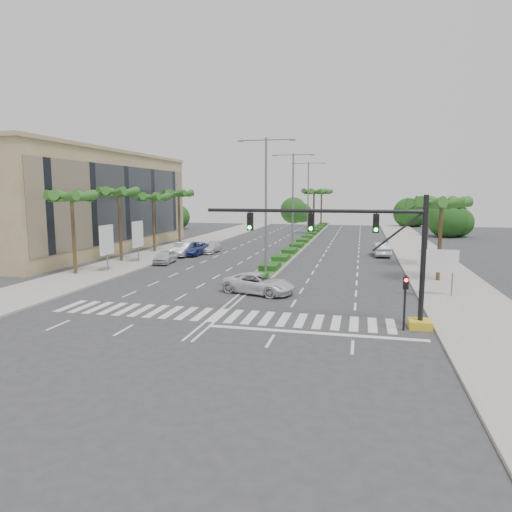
{
  "coord_description": "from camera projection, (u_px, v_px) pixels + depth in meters",
  "views": [
    {
      "loc": [
        8.24,
        -25.38,
        7.3
      ],
      "look_at": [
        1.26,
        4.71,
        3.0
      ],
      "focal_mm": 32.0,
      "sensor_mm": 36.0,
      "label": 1
    }
  ],
  "objects": [
    {
      "name": "ground",
      "position": [
        218.0,
        315.0,
        27.34
      ],
      "size": [
        160.0,
        160.0,
        0.0
      ],
      "primitive_type": "plane",
      "color": "#333335",
      "rests_on": "ground"
    },
    {
      "name": "footpath_right",
      "position": [
        435.0,
        269.0,
        43.22
      ],
      "size": [
        6.0,
        120.0,
        0.15
      ],
      "primitive_type": "cube",
      "color": "gray",
      "rests_on": "ground"
    },
    {
      "name": "footpath_left",
      "position": [
        142.0,
        259.0,
        50.03
      ],
      "size": [
        6.0,
        120.0,
        0.15
      ],
      "primitive_type": "cube",
      "color": "gray",
      "rests_on": "ground"
    },
    {
      "name": "median",
      "position": [
        307.0,
        239.0,
        70.74
      ],
      "size": [
        2.2,
        75.0,
        0.2
      ],
      "primitive_type": "cube",
      "color": "gray",
      "rests_on": "ground"
    },
    {
      "name": "median_grass",
      "position": [
        307.0,
        239.0,
        70.73
      ],
      "size": [
        1.8,
        75.0,
        0.04
      ],
      "primitive_type": "cube",
      "color": "#2A561D",
      "rests_on": "median"
    },
    {
      "name": "building",
      "position": [
        84.0,
        203.0,
        57.41
      ],
      "size": [
        12.0,
        36.0,
        12.0
      ],
      "primitive_type": "cube",
      "color": "tan",
      "rests_on": "ground"
    },
    {
      "name": "signal_gantry",
      "position": [
        380.0,
        264.0,
        24.79
      ],
      "size": [
        12.6,
        1.2,
        7.2
      ],
      "color": "gold",
      "rests_on": "ground"
    },
    {
      "name": "pedestrian_signal",
      "position": [
        405.0,
        293.0,
        24.03
      ],
      "size": [
        0.28,
        0.36,
        3.0
      ],
      "color": "black",
      "rests_on": "ground"
    },
    {
      "name": "direction_sign",
      "position": [
        438.0,
        263.0,
        31.69
      ],
      "size": [
        2.7,
        0.11,
        3.4
      ],
      "color": "slate",
      "rests_on": "ground"
    },
    {
      "name": "billboard_near",
      "position": [
        107.0,
        240.0,
        41.75
      ],
      "size": [
        0.18,
        2.1,
        4.35
      ],
      "color": "slate",
      "rests_on": "ground"
    },
    {
      "name": "billboard_far",
      "position": [
        138.0,
        235.0,
        47.54
      ],
      "size": [
        0.18,
        2.1,
        4.35
      ],
      "color": "slate",
      "rests_on": "ground"
    },
    {
      "name": "palm_left_near",
      "position": [
        72.0,
        200.0,
        39.76
      ],
      "size": [
        4.57,
        4.68,
        7.55
      ],
      "color": "brown",
      "rests_on": "ground"
    },
    {
      "name": "palm_left_mid",
      "position": [
        119.0,
        195.0,
        47.42
      ],
      "size": [
        4.57,
        4.68,
        7.95
      ],
      "color": "brown",
      "rests_on": "ground"
    },
    {
      "name": "palm_left_far",
      "position": [
        153.0,
        199.0,
        55.22
      ],
      "size": [
        4.57,
        4.68,
        7.35
      ],
      "color": "brown",
      "rests_on": "ground"
    },
    {
      "name": "palm_left_end",
      "position": [
        179.0,
        196.0,
        62.89
      ],
      "size": [
        4.57,
        4.68,
        7.75
      ],
      "color": "brown",
      "rests_on": "ground"
    },
    {
      "name": "palm_right_near",
      "position": [
        442.0,
        206.0,
        36.75
      ],
      "size": [
        4.57,
        4.68,
        7.05
      ],
      "color": "brown",
      "rests_on": "ground"
    },
    {
      "name": "palm_right_far",
      "position": [
        428.0,
        207.0,
        44.51
      ],
      "size": [
        4.57,
        4.68,
        6.75
      ],
      "color": "brown",
      "rests_on": "ground"
    },
    {
      "name": "palm_median_a",
      "position": [
        314.0,
        193.0,
        79.42
      ],
      "size": [
        4.57,
        4.68,
        8.05
      ],
      "color": "brown",
      "rests_on": "ground"
    },
    {
      "name": "palm_median_b",
      "position": [
        322.0,
        193.0,
        93.89
      ],
      "size": [
        4.57,
        4.68,
        8.05
      ],
      "color": "brown",
      "rests_on": "ground"
    },
    {
      "name": "streetlight_near",
      "position": [
        266.0,
        198.0,
        39.91
      ],
      "size": [
        5.1,
        0.25,
        12.0
      ],
      "color": "slate",
      "rests_on": "ground"
    },
    {
      "name": "streetlight_mid",
      "position": [
        293.0,
        197.0,
        55.34
      ],
      "size": [
        5.1,
        0.25,
        12.0
      ],
      "color": "slate",
      "rests_on": "ground"
    },
    {
      "name": "streetlight_far",
      "position": [
        308.0,
        196.0,
        70.78
      ],
      "size": [
        5.1,
        0.25,
        12.0
      ],
      "color": "slate",
      "rests_on": "ground"
    },
    {
      "name": "car_parked_a",
      "position": [
        165.0,
        257.0,
        47.3
      ],
      "size": [
        1.89,
        4.11,
        1.37
      ],
      "primitive_type": "imported",
      "rotation": [
        0.0,
        0.0,
        0.07
      ],
      "color": "silver",
      "rests_on": "ground"
    },
    {
      "name": "car_parked_b",
      "position": [
        184.0,
        249.0,
        52.92
      ],
      "size": [
        1.84,
        4.97,
        1.62
      ],
      "primitive_type": "imported",
      "rotation": [
        0.0,
        0.0,
        0.03
      ],
      "color": "silver",
      "rests_on": "ground"
    },
    {
      "name": "car_parked_c",
      "position": [
        193.0,
        249.0,
        53.74
      ],
      "size": [
        2.97,
        5.65,
        1.52
      ],
      "primitive_type": "imported",
      "rotation": [
        0.0,
        0.0,
        -0.08
      ],
      "color": "navy",
      "rests_on": "ground"
    },
    {
      "name": "car_parked_d",
      "position": [
        210.0,
        248.0,
        55.72
      ],
      "size": [
        1.8,
        4.42,
        1.28
      ],
      "primitive_type": "imported",
      "rotation": [
        0.0,
        0.0,
        0.0
      ],
      "color": "silver",
      "rests_on": "ground"
    },
    {
      "name": "car_crossing",
      "position": [
        259.0,
        283.0,
        33.2
      ],
      "size": [
        5.88,
        4.0,
        1.5
      ],
      "primitive_type": "imported",
      "rotation": [
        0.0,
        0.0,
        1.26
      ],
      "color": "silver",
      "rests_on": "ground"
    },
    {
      "name": "car_right",
      "position": [
        381.0,
        249.0,
        52.75
      ],
      "size": [
        2.18,
        5.05,
        1.62
      ],
      "primitive_type": "imported",
      "rotation": [
        0.0,
        0.0,
        3.24
      ],
      "color": "silver",
      "rests_on": "ground"
    }
  ]
}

